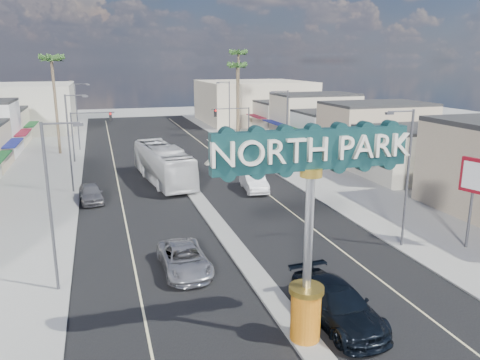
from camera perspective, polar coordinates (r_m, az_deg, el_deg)
ground at (r=46.66m, az=-6.53°, el=-0.51°), size 160.00×160.00×0.00m
road at (r=46.66m, az=-6.53°, el=-0.50°), size 20.00×120.00×0.01m
median_island at (r=31.77m, az=-1.21°, el=-7.46°), size 1.30×30.00×0.16m
sidewalk_left at (r=46.36m, az=-23.81°, el=-1.68°), size 8.00×120.00×0.12m
sidewalk_right at (r=50.93m, az=9.14°, el=0.73°), size 8.00×120.00×0.12m
storefront_row_right at (r=66.30m, az=12.16°, el=6.31°), size 12.00×42.00×6.00m
backdrop_far_left at (r=90.87m, az=-25.98°, el=7.92°), size 20.00×20.00×8.00m
backdrop_far_right at (r=94.63m, az=1.64°, el=9.54°), size 20.00×20.00×8.00m
gateway_sign at (r=19.16m, az=8.50°, el=-3.89°), size 8.20×1.50×9.15m
traffic_signal_left at (r=58.92m, az=-18.06°, el=6.21°), size 5.09×0.45×6.00m
traffic_signal_right at (r=61.35m, az=-0.55°, el=7.21°), size 5.09×0.45×6.00m
streetlight_l_near at (r=25.48m, az=-21.88°, el=-2.22°), size 2.03×0.22×9.00m
streetlight_l_mid at (r=45.01m, az=-19.94°, el=4.77°), size 2.03×0.22×9.00m
streetlight_l_far at (r=66.82m, az=-19.11°, el=7.70°), size 2.03×0.22×9.00m
streetlight_r_near at (r=31.30m, az=19.56°, el=0.94°), size 2.03×0.22×9.00m
streetlight_r_mid at (r=48.55m, az=5.56°, el=6.20°), size 2.03×0.22×9.00m
streetlight_r_far at (r=69.25m, az=-1.43°, el=8.68°), size 2.03×0.22×9.00m
palm_left_far at (r=64.62m, az=-21.97°, el=12.99°), size 2.60×2.60×13.10m
palm_right_mid at (r=73.48m, az=-0.33°, el=13.33°), size 2.60×2.60×12.10m
palm_right_far at (r=79.79m, az=-0.18°, el=14.69°), size 2.60×2.60×14.10m
suv_left at (r=27.59m, az=-6.82°, el=-9.52°), size 2.68×5.56×1.53m
suv_right at (r=22.94m, az=11.75°, el=-14.59°), size 2.93×6.31×1.78m
car_parked_left at (r=42.40m, az=-17.72°, el=-1.53°), size 2.32×4.77×1.57m
car_parked_right at (r=43.96m, az=1.69°, el=-0.16°), size 2.40×5.49×1.76m
city_bus at (r=47.57m, az=-9.34°, el=1.96°), size 4.69×13.51×3.69m
bank_pylon_sign at (r=32.81m, az=26.64°, el=-0.09°), size 0.76×1.82×5.88m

